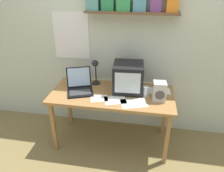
# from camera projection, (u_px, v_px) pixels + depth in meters

# --- Properties ---
(ground_plane) EXTENTS (12.00, 12.00, 0.00)m
(ground_plane) POSITION_uv_depth(u_px,v_px,m) (112.00, 140.00, 2.99)
(ground_plane) COLOR olive
(back_wall) EXTENTS (5.60, 0.24, 2.60)m
(back_wall) POSITION_uv_depth(u_px,v_px,m) (118.00, 37.00, 2.76)
(back_wall) COLOR beige
(back_wall) RESTS_ON ground_plane
(corner_desk) EXTENTS (1.49, 0.68, 0.73)m
(corner_desk) POSITION_uv_depth(u_px,v_px,m) (112.00, 98.00, 2.68)
(corner_desk) COLOR #A77640
(corner_desk) RESTS_ON ground_plane
(crt_monitor) EXTENTS (0.38, 0.38, 0.35)m
(crt_monitor) POSITION_uv_depth(u_px,v_px,m) (128.00, 77.00, 2.64)
(crt_monitor) COLOR black
(crt_monitor) RESTS_ON corner_desk
(laptop) EXTENTS (0.41, 0.44, 0.25)m
(laptop) POSITION_uv_depth(u_px,v_px,m) (80.00, 85.00, 2.70)
(laptop) COLOR black
(laptop) RESTS_ON corner_desk
(desk_lamp) EXTENTS (0.11, 0.15, 0.35)m
(desk_lamp) POSITION_uv_depth(u_px,v_px,m) (95.00, 69.00, 2.76)
(desk_lamp) COLOR #232326
(desk_lamp) RESTS_ON corner_desk
(juice_glass) EXTENTS (0.07, 0.07, 0.13)m
(juice_glass) POSITION_uv_depth(u_px,v_px,m) (146.00, 92.00, 2.56)
(juice_glass) COLOR white
(juice_glass) RESTS_ON corner_desk
(space_heater) EXTENTS (0.15, 0.16, 0.23)m
(space_heater) POSITION_uv_depth(u_px,v_px,m) (159.00, 91.00, 2.46)
(space_heater) COLOR silver
(space_heater) RESTS_ON corner_desk
(printed_handout) EXTENTS (0.34, 0.27, 0.00)m
(printed_handout) POSITION_uv_depth(u_px,v_px,m) (134.00, 103.00, 2.44)
(printed_handout) COLOR white
(printed_handout) RESTS_ON corner_desk
(loose_paper_near_laptop) EXTENTS (0.30, 0.20, 0.00)m
(loose_paper_near_laptop) POSITION_uv_depth(u_px,v_px,m) (158.00, 91.00, 2.70)
(loose_paper_near_laptop) COLOR white
(loose_paper_near_laptop) RESTS_ON corner_desk
(open_notebook) EXTENTS (0.23, 0.20, 0.00)m
(open_notebook) POSITION_uv_depth(u_px,v_px,m) (99.00, 98.00, 2.54)
(open_notebook) COLOR white
(open_notebook) RESTS_ON corner_desk
(loose_paper_near_monitor) EXTENTS (0.29, 0.26, 0.00)m
(loose_paper_near_monitor) POSITION_uv_depth(u_px,v_px,m) (115.00, 100.00, 2.51)
(loose_paper_near_monitor) COLOR white
(loose_paper_near_monitor) RESTS_ON corner_desk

